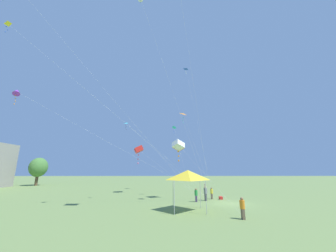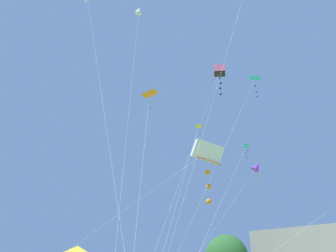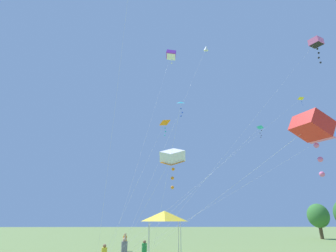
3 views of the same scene
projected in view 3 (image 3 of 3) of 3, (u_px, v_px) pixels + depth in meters
The scene contains 14 objects.
tree_near_right at pixel (318, 216), 45.70m from camera, with size 3.84×3.45×5.79m.
festival_tent at pixel (164, 216), 25.50m from camera, with size 3.24×3.24×3.90m.
person_grey_shirt at pixel (124, 250), 18.62m from camera, with size 0.44×0.44×2.13m.
person_green_shirt at pixel (144, 251), 19.46m from camera, with size 0.38×0.38×1.62m.
person_orange_shirt at pixel (125, 241), 27.51m from camera, with size 0.40×0.40×1.70m.
kite_pink_box_0 at pixel (316, 43), 35.78m from camera, with size 8.61×23.89×26.50m.
kite_red_box_1 at pixel (312, 127), 13.42m from camera, with size 8.63×10.85×8.35m.
kite_white_box_2 at pixel (172, 157), 19.50m from camera, with size 11.63×5.75×8.32m.
kite_yellow_delta_3 at pixel (298, 101), 34.01m from camera, with size 12.35×23.09×18.36m.
kite_purple_box_4 at pixel (171, 55), 35.46m from camera, with size 11.76×5.54×24.81m.
kite_white_diamond_5 at pixel (206, 49), 33.83m from camera, with size 7.95×9.36×24.39m.
kite_orange_delta_7 at pixel (164, 124), 23.63m from camera, with size 3.45×4.87×11.65m.
kite_cyan_delta_9 at pixel (256, 132), 21.99m from camera, with size 2.10×11.90×10.60m.
kite_cyan_delta_10 at pixel (181, 105), 18.26m from camera, with size 5.40×2.43×11.01m.
Camera 3 is at (22.83, 4.71, 3.03)m, focal length 28.00 mm.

